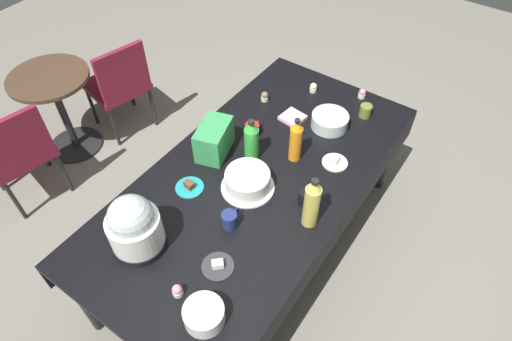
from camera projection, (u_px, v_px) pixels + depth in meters
The scene contains 25 objects.
ground at pixel (256, 247), 3.07m from camera, with size 9.00×9.00×0.00m, color slate.
potluck_table at pixel (256, 183), 2.56m from camera, with size 2.20×1.10×0.75m.
frosted_layer_cake at pixel (248, 181), 2.42m from camera, with size 0.30×0.30×0.12m.
slow_cooker at pixel (134, 226), 2.09m from camera, with size 0.27×0.27×0.34m.
glass_salad_bowl at pixel (330, 121), 2.77m from camera, with size 0.24×0.24×0.09m, color #B2C6BC.
ceramic_snack_bowl at pixel (204, 315), 1.91m from camera, with size 0.19×0.19×0.09m, color silver.
dessert_plate_cream at pixel (335, 162), 2.58m from camera, with size 0.15×0.15×0.04m.
dessert_plate_teal at pixel (190, 187), 2.45m from camera, with size 0.16×0.16×0.05m.
dessert_plate_charcoal at pixel (218, 266), 2.11m from camera, with size 0.16×0.16×0.04m.
cupcake_cocoa at pixel (265, 97), 2.96m from camera, with size 0.05×0.05×0.07m.
cupcake_lemon at pixel (313, 88), 3.03m from camera, with size 0.05×0.05×0.07m.
cupcake_vanilla at pixel (362, 94), 2.98m from camera, with size 0.05×0.05×0.07m.
cupcake_rose at pixel (177, 291), 2.00m from camera, with size 0.05×0.05×0.07m.
soda_bottle_lime_soda at pixel (251, 141), 2.52m from camera, with size 0.09×0.09×0.29m.
soda_bottle_orange_juice at pixel (296, 141), 2.51m from camera, with size 0.07×0.07×0.30m.
soda_bottle_ginger_ale at pixel (312, 204), 2.19m from camera, with size 0.08×0.08×0.33m.
coffee_mug_red at pixel (252, 130), 2.72m from camera, with size 0.13×0.09×0.08m.
coffee_mug_navy at pixel (230, 220), 2.25m from camera, with size 0.12×0.08×0.09m.
coffee_mug_black at pixel (305, 197), 2.36m from camera, with size 0.11×0.07×0.09m.
coffee_mug_olive at pixel (366, 111), 2.84m from camera, with size 0.12×0.08×0.08m.
soda_carton at pixel (214, 139), 2.58m from camera, with size 0.26×0.16×0.20m, color #338C4C.
paper_napkin_stack at pixel (293, 118), 2.84m from camera, with size 0.14×0.14×0.02m, color pink.
maroon_chair_left at pixel (17, 150), 3.02m from camera, with size 0.51×0.51×0.85m.
maroon_chair_right at pixel (119, 83), 3.55m from camera, with size 0.52×0.52×0.85m.
round_cafe_table at pixel (57, 100), 3.39m from camera, with size 0.60×0.60×0.72m.
Camera 1 is at (-1.37, -0.95, 2.64)m, focal length 30.59 mm.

